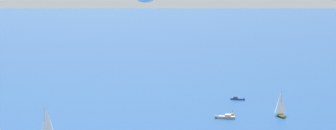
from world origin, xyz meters
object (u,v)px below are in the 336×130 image
sailboat_far_stbd (47,124)px  marker_buoy (232,115)px  motorboat_near_centre (224,117)px  sailboat_inshore (281,104)px  motorboat_trailing (238,99)px

sailboat_far_stbd → marker_buoy: bearing=2.7°
motorboat_near_centre → marker_buoy: size_ratio=2.88×
sailboat_far_stbd → marker_buoy: sailboat_far_stbd is taller
motorboat_near_centre → sailboat_far_stbd: 57.76m
motorboat_near_centre → marker_buoy: 5.03m
sailboat_inshore → motorboat_trailing: sailboat_inshore is taller
marker_buoy → motorboat_near_centre: bearing=-154.4°
motorboat_trailing → sailboat_inshore: bearing=-95.4°
sailboat_inshore → marker_buoy: size_ratio=4.22×
sailboat_inshore → marker_buoy: 15.99m
motorboat_trailing → marker_buoy: marker_buoy is taller
sailboat_inshore → marker_buoy: bearing=152.8°
sailboat_inshore → sailboat_far_stbd: bearing=176.8°
sailboat_far_stbd → marker_buoy: 62.36m
sailboat_far_stbd → motorboat_trailing: sailboat_far_stbd is taller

